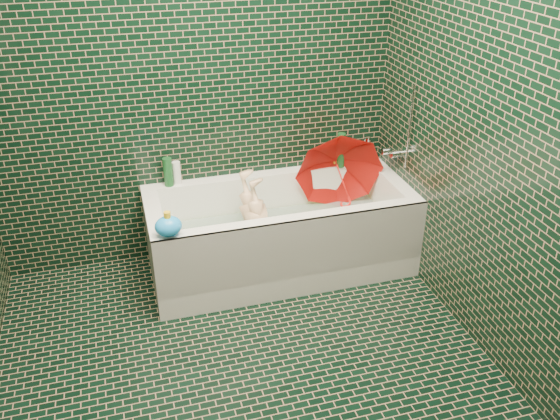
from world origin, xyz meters
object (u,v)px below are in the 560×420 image
object	(u,v)px
bath_toy	(168,226)
child	(260,230)
umbrella	(343,181)
rubber_duck	(336,159)
bathtub	(281,240)

from	to	relation	value
bath_toy	child	bearing A→B (deg)	27.87
umbrella	child	bearing A→B (deg)	-158.17
umbrella	rubber_duck	xyz separation A→B (m)	(0.05, 0.25, 0.05)
bathtub	bath_toy	distance (m)	0.90
umbrella	bath_toy	world-z (taller)	umbrella
child	rubber_duck	xyz separation A→B (m)	(0.64, 0.33, 0.28)
bathtub	umbrella	distance (m)	0.57
child	umbrella	distance (m)	0.65
child	umbrella	xyz separation A→B (m)	(0.59, 0.08, 0.24)
umbrella	rubber_duck	size ratio (longest dim) A/B	4.57
bathtub	child	size ratio (longest dim) A/B	2.12
child	umbrella	size ratio (longest dim) A/B	1.40
bathtub	bath_toy	size ratio (longest dim) A/B	11.08
child	bath_toy	distance (m)	0.75
bathtub	umbrella	world-z (taller)	umbrella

